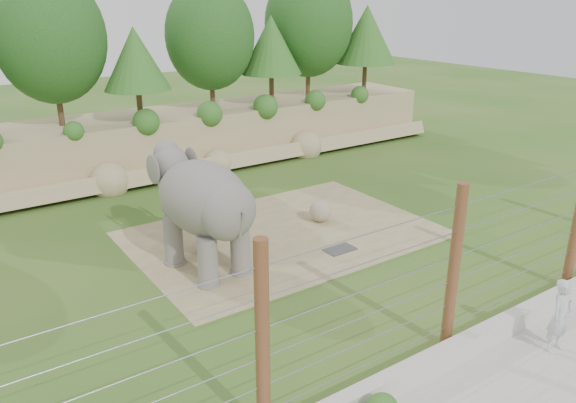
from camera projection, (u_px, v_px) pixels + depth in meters
ground at (326, 271)px, 16.59m from camera, size 90.00×90.00×0.00m
back_embankment at (165, 82)px, 25.32m from camera, size 30.00×5.52×8.77m
dirt_patch at (284, 234)px, 19.17m from camera, size 10.00×7.00×0.02m
drain_grate at (340, 249)px, 17.95m from camera, size 1.00×0.60×0.03m
elephant at (205, 215)px, 16.17m from camera, size 2.33×4.47×3.47m
stone_ball at (320, 211)px, 20.07m from camera, size 0.79×0.79×0.79m
retaining_wall at (463, 347)px, 12.64m from camera, size 26.00×0.35×0.50m
barrier_fence at (454, 269)px, 12.42m from camera, size 20.26×0.26×4.00m
zookeeper at (561, 316)px, 12.62m from camera, size 0.65×0.43×1.79m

